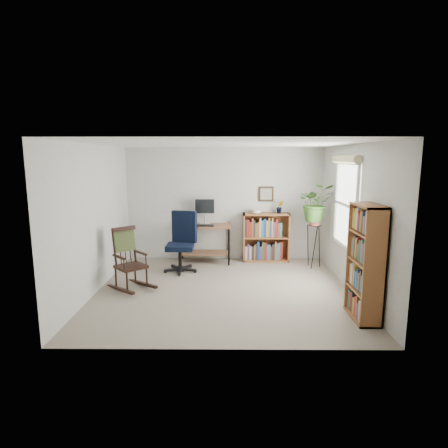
{
  "coord_description": "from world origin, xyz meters",
  "views": [
    {
      "loc": [
        0.06,
        -6.0,
        2.18
      ],
      "look_at": [
        0.0,
        0.4,
        1.05
      ],
      "focal_mm": 30.0,
      "sensor_mm": 36.0,
      "label": 1
    }
  ],
  "objects_px": {
    "desk": "(205,244)",
    "rocking_chair": "(131,258)",
    "tall_bookshelf": "(365,263)",
    "office_chair": "(180,242)",
    "low_bookshelf": "(266,237)"
  },
  "relations": [
    {
      "from": "tall_bookshelf",
      "to": "office_chair",
      "type": "bearing_deg",
      "value": 142.52
    },
    {
      "from": "office_chair",
      "to": "tall_bookshelf",
      "type": "distance_m",
      "value": 3.5
    },
    {
      "from": "office_chair",
      "to": "rocking_chair",
      "type": "xyz_separation_m",
      "value": [
        -0.7,
        -0.97,
        -0.06
      ]
    },
    {
      "from": "rocking_chair",
      "to": "tall_bookshelf",
      "type": "bearing_deg",
      "value": -61.72
    },
    {
      "from": "desk",
      "to": "rocking_chair",
      "type": "xyz_separation_m",
      "value": [
        -1.14,
        -1.66,
        0.13
      ]
    },
    {
      "from": "desk",
      "to": "rocking_chair",
      "type": "height_order",
      "value": "rocking_chair"
    },
    {
      "from": "low_bookshelf",
      "to": "tall_bookshelf",
      "type": "relative_size",
      "value": 0.65
    },
    {
      "from": "low_bookshelf",
      "to": "desk",
      "type": "bearing_deg",
      "value": -174.74
    },
    {
      "from": "office_chair",
      "to": "tall_bookshelf",
      "type": "height_order",
      "value": "tall_bookshelf"
    },
    {
      "from": "office_chair",
      "to": "rocking_chair",
      "type": "bearing_deg",
      "value": -110.14
    },
    {
      "from": "desk",
      "to": "tall_bookshelf",
      "type": "height_order",
      "value": "tall_bookshelf"
    },
    {
      "from": "rocking_chair",
      "to": "low_bookshelf",
      "type": "height_order",
      "value": "rocking_chair"
    },
    {
      "from": "desk",
      "to": "low_bookshelf",
      "type": "height_order",
      "value": "low_bookshelf"
    },
    {
      "from": "low_bookshelf",
      "to": "tall_bookshelf",
      "type": "distance_m",
      "value": 3.13
    },
    {
      "from": "desk",
      "to": "office_chair",
      "type": "distance_m",
      "value": 0.84
    }
  ]
}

